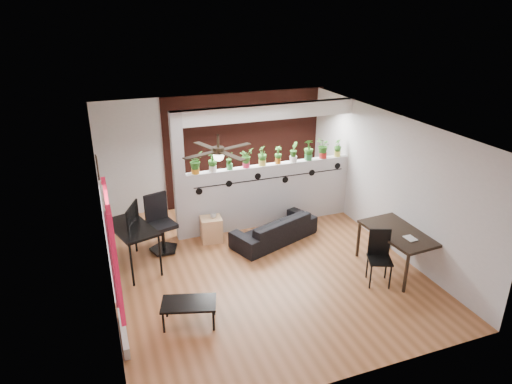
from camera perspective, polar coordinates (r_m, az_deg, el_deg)
name	(u,v)px	position (r m, az deg, el deg)	size (l,w,h in m)	color
room_shell	(260,199)	(7.91, 0.49, -0.83)	(6.30, 7.10, 2.90)	brown
partition_wall	(270,194)	(9.71, 1.74, -0.30)	(3.60, 0.18, 1.35)	#BCBCC1
ceiling_header	(271,112)	(9.18, 1.87, 9.98)	(3.60, 0.18, 0.30)	white
pier_column	(179,178)	(8.99, -9.59, 1.75)	(0.22, 0.20, 2.60)	#BCBCC1
brick_panel	(247,147)	(10.80, -1.16, 5.60)	(3.90, 0.05, 2.60)	brown
vine_decal	(272,178)	(9.48, 1.98, 1.75)	(3.31, 0.01, 0.30)	black
window_assembly	(110,245)	(6.31, -17.75, -6.28)	(0.09, 1.30, 1.55)	white
baseboard_heater	(124,332)	(7.08, -16.22, -16.42)	(0.08, 1.00, 0.18)	beige
corkboard	(102,196)	(8.33, -18.75, -0.49)	(0.03, 0.60, 0.45)	olive
framed_art	(98,170)	(8.11, -19.18, 2.64)	(0.03, 0.34, 0.44)	#8C7259
ceiling_fan	(218,152)	(7.06, -4.72, 4.95)	(1.19, 1.19, 0.43)	black
potted_plant_0	(195,162)	(8.95, -7.63, 3.71)	(0.28, 0.29, 0.44)	#C67517
potted_plant_1	(213,161)	(9.03, -5.46, 3.89)	(0.22, 0.18, 0.41)	white
potted_plant_2	(230,160)	(9.13, -3.32, 3.99)	(0.20, 0.18, 0.36)	green
potted_plant_3	(246,157)	(9.23, -1.24, 4.37)	(0.26, 0.25, 0.40)	#CD2048
potted_plant_4	(262,155)	(9.34, 0.80, 4.64)	(0.25, 0.27, 0.42)	#D8C84C
potted_plant_5	(278,155)	(9.48, 2.79, 4.69)	(0.21, 0.19, 0.36)	orange
potted_plant_6	(294,151)	(9.61, 4.73, 5.10)	(0.27, 0.28, 0.43)	white
potted_plant_7	(309,149)	(9.75, 6.61, 5.34)	(0.26, 0.23, 0.45)	#328B45
potted_plant_8	(323,147)	(9.91, 8.43, 5.54)	(0.19, 0.24, 0.45)	red
potted_plant_9	(338,147)	(10.09, 10.19, 5.54)	(0.21, 0.23, 0.39)	#EDE653
sofa	(274,229)	(9.17, 2.30, -4.65)	(1.72, 0.68, 0.50)	black
cube_shelf	(211,229)	(9.20, -5.60, -4.67)	(0.41, 0.37, 0.50)	tan
cup	(213,215)	(9.08, -5.37, -2.94)	(0.12, 0.12, 0.09)	gray
computer_desk	(131,230)	(8.32, -15.32, -4.65)	(0.91, 1.27, 0.83)	black
monitor	(129,218)	(8.38, -15.55, -3.15)	(0.06, 0.33, 0.19)	black
office_chair	(161,227)	(8.91, -11.82, -4.30)	(0.58, 0.59, 1.11)	black
dining_table	(400,235)	(8.43, 17.51, -5.18)	(0.93, 1.42, 0.75)	black
book	(406,239)	(8.13, 18.28, -5.63)	(0.16, 0.22, 0.02)	gray
folding_chair	(379,252)	(8.02, 15.16, -7.24)	(0.50, 0.50, 0.95)	black
coffee_table	(189,305)	(6.98, -8.39, -13.76)	(0.89, 0.65, 0.37)	black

